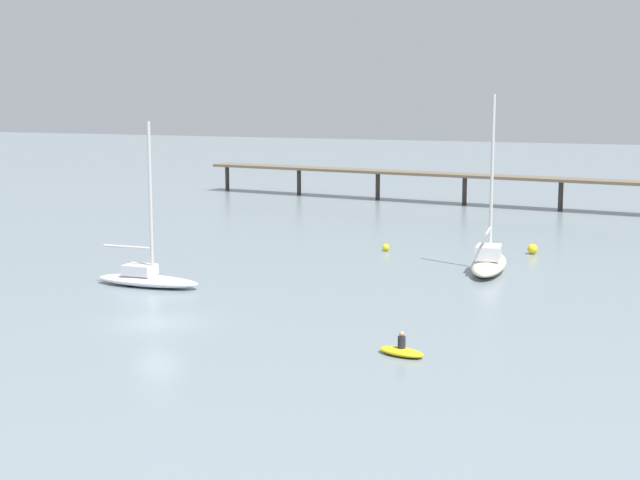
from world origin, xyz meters
The scene contains 7 objects.
ground_plane centered at (0.00, 0.00, 0.00)m, with size 400.00×400.00×0.00m, color gray.
pier centered at (12.13, 57.70, 3.93)m, with size 65.22×9.74×6.77m.
sailboat_cream centered at (12.12, 21.59, 0.76)m, with size 3.60×8.90×11.86m.
sailboat_white centered at (-6.08, 7.79, 0.63)m, with size 7.12×2.45×10.23m.
dinghy_yellow centered at (13.66, -0.60, 0.22)m, with size 2.52×1.59×1.14m.
mooring_buoy_near centered at (2.88, 26.49, 0.28)m, with size 0.57×0.57×0.57m, color yellow.
mooring_buoy_inner centered at (13.39, 29.77, 0.38)m, with size 0.76×0.76×0.76m, color yellow.
Camera 1 is at (27.29, -39.87, 11.73)m, focal length 52.47 mm.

